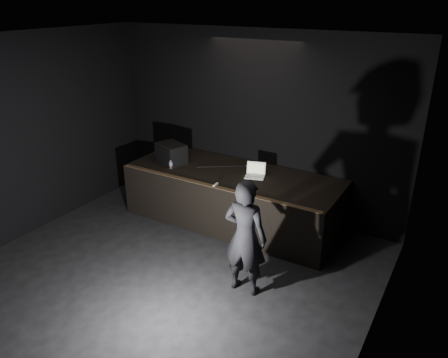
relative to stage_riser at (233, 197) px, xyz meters
name	(u,v)px	position (x,y,z in m)	size (l,w,h in m)	color
ground	(139,299)	(0.00, -2.73, -0.50)	(7.00, 7.00, 0.00)	black
room_walls	(127,168)	(0.00, -2.73, 1.52)	(6.10, 7.10, 3.52)	black
stage_riser	(233,197)	(0.00, 0.00, 0.00)	(4.00, 1.50, 1.00)	black
riser_lip	(213,186)	(0.00, -0.71, 0.51)	(3.92, 0.10, 0.01)	brown
stage_monitor	(171,153)	(-1.31, -0.14, 0.69)	(0.67, 0.58, 0.38)	black
cable	(222,167)	(-0.32, 0.15, 0.51)	(0.02, 0.02, 0.97)	black
laptop	(255,173)	(0.42, 0.08, 0.56)	(0.41, 0.39, 0.23)	white
beer_can	(171,164)	(-1.13, -0.39, 0.58)	(0.07, 0.07, 0.17)	silver
plastic_cup	(249,178)	(0.42, -0.15, 0.55)	(0.07, 0.07, 0.09)	white
wii_remote	(216,185)	(0.02, -0.65, 0.51)	(0.04, 0.15, 0.03)	silver
person	(245,237)	(1.19, -1.75, 0.38)	(0.64, 0.42, 1.76)	black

